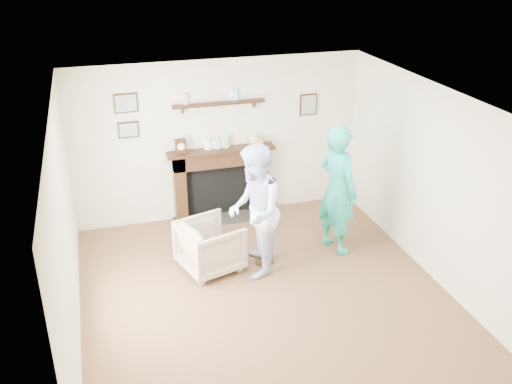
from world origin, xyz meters
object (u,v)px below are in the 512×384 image
man (255,271)px  armchair (211,268)px  pedestal_table (265,221)px  woman (334,248)px

man → armchair: bearing=-96.4°
man → pedestal_table: (0.19, 0.17, 0.65)m
pedestal_table → woman: bearing=4.8°
man → pedestal_table: 0.69m
armchair → pedestal_table: (0.74, -0.06, 0.65)m
armchair → man: (0.55, -0.23, 0.00)m
armchair → pedestal_table: bearing=-111.2°
armchair → pedestal_table: 0.99m
armchair → man: 0.60m
armchair → man: size_ratio=0.42×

